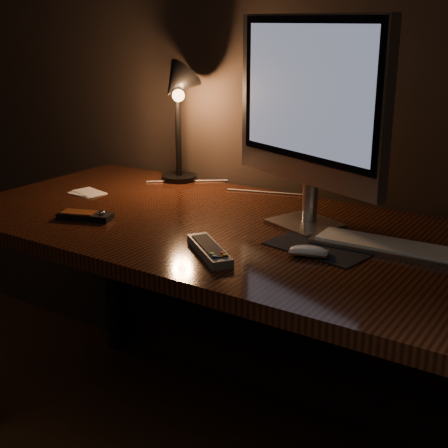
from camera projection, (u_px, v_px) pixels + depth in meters
The scene contains 10 objects.
desk at pixel (245, 262), 1.76m from camera, with size 1.60×0.75×0.75m.
monitor at pixel (309, 105), 1.57m from camera, with size 0.49×0.21×0.54m.
keyboard at pixel (401, 248), 1.47m from camera, with size 0.43×0.12×0.02m, color silver.
mousepad at pixel (326, 245), 1.51m from camera, with size 0.24×0.20×0.00m, color black.
mouse at pixel (309, 252), 1.44m from camera, with size 0.09×0.05×0.02m, color white.
media_remote at pixel (85, 216), 1.71m from camera, with size 0.16×0.10×0.03m.
tv_remote at pixel (209, 250), 1.45m from camera, with size 0.19×0.16×0.03m.
papers at pixel (87, 193), 1.97m from camera, with size 0.11×0.07×0.01m, color white.
desk_lamp at pixel (177, 101), 2.00m from camera, with size 0.19×0.20×0.41m.
cable at pixel (227, 187), 2.03m from camera, with size 0.00×0.00×0.57m, color white.
Camera 1 is at (0.85, 0.53, 1.27)m, focal length 50.00 mm.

